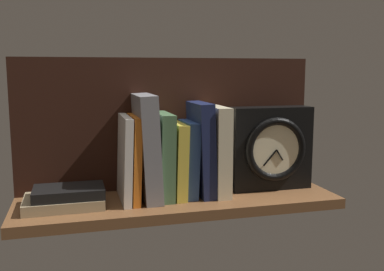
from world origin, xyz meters
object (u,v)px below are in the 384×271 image
book_navy_bierce (201,149)px  book_stack_side (66,198)px  book_white_catcher (125,158)px  book_cream_twain (216,150)px  book_green_romantic (163,155)px  book_yellow_seinlanguage (176,160)px  book_blue_modern (188,159)px  book_gray_chess (147,147)px  framed_clock (271,148)px  book_orange_pandolfini (134,158)px

book_navy_bierce → book_stack_side: (-33.17, -2.74, -9.46)cm
book_white_catcher → book_stack_side: book_white_catcher is taller
book_navy_bierce → book_cream_twain: book_navy_bierce is taller
book_green_romantic → book_yellow_seinlanguage: (3.31, 0.00, -1.25)cm
book_green_romantic → book_navy_bierce: (9.80, 0.00, 1.19)cm
book_blue_modern → book_white_catcher: bearing=180.0°
book_gray_chess → book_stack_side: 22.19cm
book_cream_twain → book_gray_chess: bearing=180.0°
book_gray_chess → book_yellow_seinlanguage: size_ratio=1.38×
framed_clock → book_stack_side: bearing=-177.0°
book_yellow_seinlanguage → framed_clock: (25.60, 0.00, 1.71)cm
book_blue_modern → framed_clock: bearing=0.0°
book_green_romantic → book_blue_modern: book_green_romantic is taller
book_white_catcher → book_green_romantic: 9.44cm
book_blue_modern → book_stack_side: (-29.71, -2.74, -7.15)cm
book_yellow_seinlanguage → framed_clock: bearing=0.0°
framed_clock → book_stack_side: 53.07cm
book_gray_chess → book_green_romantic: book_gray_chess is taller
book_blue_modern → book_gray_chess: bearing=180.0°
book_green_romantic → framed_clock: bearing=0.0°
book_yellow_seinlanguage → book_navy_bierce: size_ratio=0.79×
book_orange_pandolfini → book_green_romantic: book_green_romantic is taller
book_yellow_seinlanguage → book_white_catcher: bearing=180.0°
book_blue_modern → book_yellow_seinlanguage: bearing=180.0°
book_orange_pandolfini → book_yellow_seinlanguage: size_ratio=1.11×
book_blue_modern → book_navy_bierce: book_navy_bierce is taller
book_green_romantic → book_blue_modern: 6.44cm
book_navy_bierce → book_cream_twain: 3.92cm
book_blue_modern → book_stack_side: size_ratio=1.03×
book_gray_chess → book_cream_twain: size_ratio=1.14×
book_yellow_seinlanguage → book_navy_bierce: book_navy_bierce is taller
book_white_catcher → book_gray_chess: size_ratio=0.80×
book_yellow_seinlanguage → book_stack_side: (-26.68, -2.74, -7.02)cm
book_stack_side → book_green_romantic: bearing=6.7°
book_gray_chess → book_yellow_seinlanguage: bearing=0.0°
book_white_catcher → framed_clock: (38.35, 0.00, 0.70)cm
book_yellow_seinlanguage → book_stack_side: book_yellow_seinlanguage is taller
book_gray_chess → framed_clock: 33.00cm
book_gray_chess → book_navy_bierce: 13.89cm
framed_clock → book_blue_modern: bearing=-180.0°
book_navy_bierce → book_cream_twain: size_ratio=1.04×
book_green_romantic → book_stack_side: size_ratio=1.15×
book_blue_modern → book_stack_side: 30.68cm
book_gray_chess → book_green_romantic: size_ratio=1.22×
book_cream_twain → book_green_romantic: bearing=180.0°
book_orange_pandolfini → book_cream_twain: (21.01, 0.00, 0.93)cm
book_gray_chess → book_stack_side: bearing=-171.9°
book_navy_bierce → book_cream_twain: bearing=0.0°
book_navy_bierce → framed_clock: bearing=0.0°
book_white_catcher → book_gray_chess: book_gray_chess is taller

